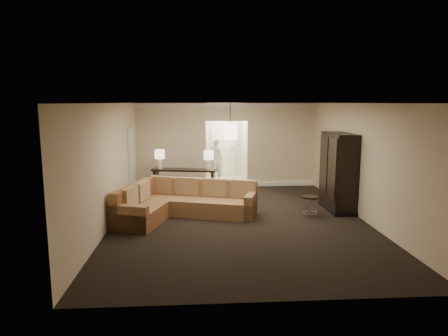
{
  "coord_description": "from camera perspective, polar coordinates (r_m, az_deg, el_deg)",
  "views": [
    {
      "loc": [
        -0.99,
        -9.25,
        2.82
      ],
      "look_at": [
        -0.28,
        1.2,
        1.09
      ],
      "focal_mm": 32.0,
      "sensor_mm": 36.0,
      "label": 1
    }
  ],
  "objects": [
    {
      "name": "foyer",
      "position": [
        14.71,
        0.02,
        3.45
      ],
      "size": [
        1.44,
        2.02,
        2.8
      ],
      "color": "beige",
      "rests_on": "ground"
    },
    {
      "name": "coffee_table",
      "position": [
        10.58,
        -4.05,
        -4.98
      ],
      "size": [
        1.04,
        1.04,
        0.41
      ],
      "rotation": [
        0.0,
        0.0,
        -0.07
      ],
      "color": "beige",
      "rests_on": "ground"
    },
    {
      "name": "table_lamp_left",
      "position": [
        12.56,
        -9.17,
        1.69
      ],
      "size": [
        0.31,
        0.31,
        0.59
      ],
      "color": "white",
      "rests_on": "console_table"
    },
    {
      "name": "side_door",
      "position": [
        12.34,
        -13.05,
        0.89
      ],
      "size": [
        0.05,
        0.9,
        2.1
      ],
      "primitive_type": "cube",
      "color": "white",
      "rests_on": "ground"
    },
    {
      "name": "wall_back",
      "position": [
        13.37,
        0.41,
        3.28
      ],
      "size": [
        6.0,
        0.04,
        2.8
      ],
      "primitive_type": "cube",
      "color": "beige",
      "rests_on": "ground"
    },
    {
      "name": "person",
      "position": [
        14.4,
        -1.27,
        1.57
      ],
      "size": [
        0.63,
        0.43,
        1.73
      ],
      "primitive_type": "imported",
      "rotation": [
        0.0,
        0.0,
        3.16
      ],
      "color": "beige",
      "rests_on": "ground"
    },
    {
      "name": "ground",
      "position": [
        9.72,
        2.17,
        -7.48
      ],
      "size": [
        8.0,
        8.0,
        0.0
      ],
      "primitive_type": "plane",
      "color": "black",
      "rests_on": "ground"
    },
    {
      "name": "crown_molding",
      "position": [
        13.24,
        0.43,
        8.99
      ],
      "size": [
        6.0,
        0.1,
        0.12
      ],
      "primitive_type": "cube",
      "color": "white",
      "rests_on": "wall_back"
    },
    {
      "name": "wall_right",
      "position": [
        10.18,
        19.27,
        0.83
      ],
      "size": [
        0.04,
        8.0,
        2.8
      ],
      "primitive_type": "cube",
      "color": "beige",
      "rests_on": "ground"
    },
    {
      "name": "console_table",
      "position": [
        12.49,
        -5.68,
        -1.56
      ],
      "size": [
        2.05,
        0.8,
        0.77
      ],
      "rotation": [
        0.0,
        0.0,
        -0.18
      ],
      "color": "black",
      "rests_on": "ground"
    },
    {
      "name": "sectional_sofa",
      "position": [
        9.99,
        -6.34,
        -4.98
      ],
      "size": [
        3.48,
        2.52,
        0.89
      ],
      "rotation": [
        0.0,
        0.0,
        -0.29
      ],
      "color": "brown",
      "rests_on": "ground"
    },
    {
      "name": "table_lamp_right",
      "position": [
        12.24,
        -2.2,
        1.6
      ],
      "size": [
        0.31,
        0.31,
        0.59
      ],
      "color": "white",
      "rests_on": "console_table"
    },
    {
      "name": "wall_left",
      "position": [
        9.57,
        -15.94,
        0.49
      ],
      "size": [
        0.04,
        8.0,
        2.8
      ],
      "primitive_type": "cube",
      "color": "beige",
      "rests_on": "ground"
    },
    {
      "name": "baseboard",
      "position": [
        13.52,
        0.42,
        -2.4
      ],
      "size": [
        6.0,
        0.1,
        0.12
      ],
      "primitive_type": "cube",
      "color": "white",
      "rests_on": "ground"
    },
    {
      "name": "drink_table",
      "position": [
        10.18,
        12.27,
        -4.77
      ],
      "size": [
        0.41,
        0.41,
        0.52
      ],
      "rotation": [
        0.0,
        0.0,
        -0.21
      ],
      "color": "black",
      "rests_on": "ground"
    },
    {
      "name": "armoire",
      "position": [
        10.88,
        15.97,
        -0.75
      ],
      "size": [
        0.61,
        1.41,
        2.03
      ],
      "color": "black",
      "rests_on": "ground"
    },
    {
      "name": "wall_front",
      "position": [
        5.53,
        6.61,
        -5.55
      ],
      "size": [
        6.0,
        0.04,
        2.8
      ],
      "primitive_type": "cube",
      "color": "beige",
      "rests_on": "ground"
    },
    {
      "name": "ceiling",
      "position": [
        9.31,
        2.27,
        9.25
      ],
      "size": [
        6.0,
        8.0,
        0.02
      ],
      "primitive_type": "cube",
      "color": "silver",
      "rests_on": "wall_back"
    },
    {
      "name": "pendant_light",
      "position": [
        12.03,
        0.87,
        5.24
      ],
      "size": [
        0.38,
        0.38,
        1.09
      ],
      "color": "black",
      "rests_on": "ceiling"
    }
  ]
}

